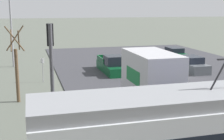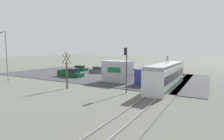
{
  "view_description": "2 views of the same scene",
  "coord_description": "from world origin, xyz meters",
  "px_view_note": "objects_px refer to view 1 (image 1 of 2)",
  "views": [
    {
      "loc": [
        13.76,
        26.6,
        6.56
      ],
      "look_at": [
        8.65,
        7.72,
        2.58
      ],
      "focal_mm": 50.0,
      "sensor_mm": 36.0,
      "label": 1
    },
    {
      "loc": [
        33.07,
        22.85,
        5.41
      ],
      "look_at": [
        3.49,
        5.75,
        1.75
      ],
      "focal_mm": 28.0,
      "sensor_mm": 36.0,
      "label": 2
    }
  ],
  "objects_px": {
    "pickup_truck": "(113,66)",
    "street_tree": "(17,68)",
    "sedan_car_0": "(174,54)",
    "sedan_car_2": "(191,65)",
    "box_truck": "(159,87)",
    "traffic_light_pole": "(52,73)",
    "street_lamp_near_crossing": "(11,20)",
    "no_parking_sign": "(43,68)"
  },
  "relations": [
    {
      "from": "traffic_light_pole",
      "to": "street_lamp_near_crossing",
      "type": "bearing_deg",
      "value": -83.44
    },
    {
      "from": "pickup_truck",
      "to": "sedan_car_0",
      "type": "bearing_deg",
      "value": -148.74
    },
    {
      "from": "box_truck",
      "to": "street_tree",
      "type": "distance_m",
      "value": 9.79
    },
    {
      "from": "street_tree",
      "to": "no_parking_sign",
      "type": "relative_size",
      "value": 2.47
    },
    {
      "from": "pickup_truck",
      "to": "street_tree",
      "type": "bearing_deg",
      "value": 40.57
    },
    {
      "from": "street_tree",
      "to": "street_lamp_near_crossing",
      "type": "bearing_deg",
      "value": -86.61
    },
    {
      "from": "sedan_car_2",
      "to": "street_lamp_near_crossing",
      "type": "xyz_separation_m",
      "value": [
        17.65,
        -7.89,
        4.38
      ]
    },
    {
      "from": "sedan_car_0",
      "to": "street_lamp_near_crossing",
      "type": "relative_size",
      "value": 0.5
    },
    {
      "from": "sedan_car_2",
      "to": "street_lamp_near_crossing",
      "type": "bearing_deg",
      "value": 155.9
    },
    {
      "from": "street_tree",
      "to": "no_parking_sign",
      "type": "height_order",
      "value": "street_tree"
    },
    {
      "from": "box_truck",
      "to": "sedan_car_2",
      "type": "height_order",
      "value": "box_truck"
    },
    {
      "from": "street_tree",
      "to": "box_truck",
      "type": "bearing_deg",
      "value": 149.11
    },
    {
      "from": "box_truck",
      "to": "sedan_car_0",
      "type": "height_order",
      "value": "box_truck"
    },
    {
      "from": "sedan_car_2",
      "to": "traffic_light_pole",
      "type": "height_order",
      "value": "traffic_light_pole"
    },
    {
      "from": "sedan_car_0",
      "to": "traffic_light_pole",
      "type": "distance_m",
      "value": 27.99
    },
    {
      "from": "sedan_car_0",
      "to": "sedan_car_2",
      "type": "xyz_separation_m",
      "value": [
        1.77,
        7.52,
        0.05
      ]
    },
    {
      "from": "no_parking_sign",
      "to": "traffic_light_pole",
      "type": "bearing_deg",
      "value": 89.17
    },
    {
      "from": "pickup_truck",
      "to": "street_tree",
      "type": "xyz_separation_m",
      "value": [
        8.94,
        7.65,
        1.67
      ]
    },
    {
      "from": "sedan_car_2",
      "to": "no_parking_sign",
      "type": "xyz_separation_m",
      "value": [
        14.85,
        0.52,
        0.59
      ]
    },
    {
      "from": "box_truck",
      "to": "pickup_truck",
      "type": "bearing_deg",
      "value": -92.52
    },
    {
      "from": "street_lamp_near_crossing",
      "to": "no_parking_sign",
      "type": "relative_size",
      "value": 4.15
    },
    {
      "from": "sedan_car_2",
      "to": "street_tree",
      "type": "bearing_deg",
      "value": -160.37
    },
    {
      "from": "no_parking_sign",
      "to": "street_tree",
      "type": "bearing_deg",
      "value": 70.18
    },
    {
      "from": "box_truck",
      "to": "sedan_car_0",
      "type": "xyz_separation_m",
      "value": [
        -10.22,
        -18.53,
        -1.09
      ]
    },
    {
      "from": "street_tree",
      "to": "street_lamp_near_crossing",
      "type": "distance_m",
      "value": 14.17
    },
    {
      "from": "pickup_truck",
      "to": "no_parking_sign",
      "type": "bearing_deg",
      "value": 17.34
    },
    {
      "from": "traffic_light_pole",
      "to": "street_tree",
      "type": "relative_size",
      "value": 1.1
    },
    {
      "from": "no_parking_sign",
      "to": "sedan_car_0",
      "type": "bearing_deg",
      "value": -154.19
    },
    {
      "from": "street_tree",
      "to": "street_lamp_near_crossing",
      "type": "relative_size",
      "value": 0.6
    },
    {
      "from": "pickup_truck",
      "to": "traffic_light_pole",
      "type": "xyz_separation_m",
      "value": [
        7.17,
        16.29,
        3.01
      ]
    },
    {
      "from": "pickup_truck",
      "to": "no_parking_sign",
      "type": "relative_size",
      "value": 2.73
    },
    {
      "from": "sedan_car_0",
      "to": "sedan_car_2",
      "type": "distance_m",
      "value": 7.72
    },
    {
      "from": "sedan_car_2",
      "to": "traffic_light_pole",
      "type": "relative_size",
      "value": 0.77
    },
    {
      "from": "street_lamp_near_crossing",
      "to": "no_parking_sign",
      "type": "height_order",
      "value": "street_lamp_near_crossing"
    },
    {
      "from": "sedan_car_2",
      "to": "pickup_truck",
      "type": "bearing_deg",
      "value": 168.16
    },
    {
      "from": "sedan_car_0",
      "to": "street_tree",
      "type": "distance_m",
      "value": 23.06
    },
    {
      "from": "sedan_car_2",
      "to": "sedan_car_0",
      "type": "bearing_deg",
      "value": 76.71
    },
    {
      "from": "traffic_light_pole",
      "to": "street_lamp_near_crossing",
      "type": "height_order",
      "value": "street_lamp_near_crossing"
    },
    {
      "from": "street_lamp_near_crossing",
      "to": "no_parking_sign",
      "type": "bearing_deg",
      "value": 108.39
    },
    {
      "from": "pickup_truck",
      "to": "traffic_light_pole",
      "type": "relative_size",
      "value": 1.0
    },
    {
      "from": "box_truck",
      "to": "sedan_car_2",
      "type": "bearing_deg",
      "value": -127.46
    },
    {
      "from": "pickup_truck",
      "to": "traffic_light_pole",
      "type": "distance_m",
      "value": 18.05
    }
  ]
}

